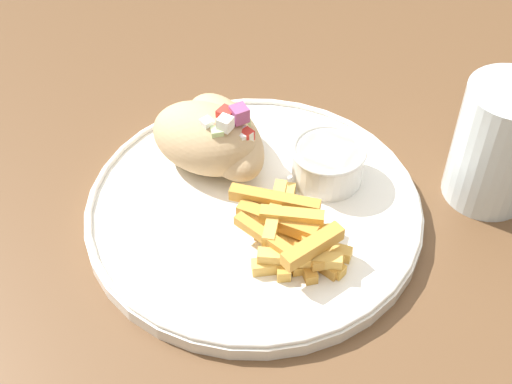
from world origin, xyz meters
name	(u,v)px	position (x,y,z in m)	size (l,w,h in m)	color
table	(296,243)	(0.00, 0.00, 0.64)	(1.13, 1.13, 0.72)	brown
plate	(256,210)	(0.00, -0.06, 0.73)	(0.32, 0.32, 0.02)	white
pita_sandwich_near	(205,138)	(-0.08, -0.06, 0.77)	(0.13, 0.11, 0.07)	tan
pita_sandwich_far	(224,135)	(-0.07, -0.04, 0.76)	(0.14, 0.09, 0.06)	tan
fries_pile	(291,236)	(0.06, -0.06, 0.75)	(0.12, 0.10, 0.04)	gold
sauce_ramekin	(328,161)	(0.01, 0.02, 0.76)	(0.07, 0.07, 0.04)	white
water_glass	(497,149)	(0.11, 0.14, 0.78)	(0.08, 0.08, 0.12)	silver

